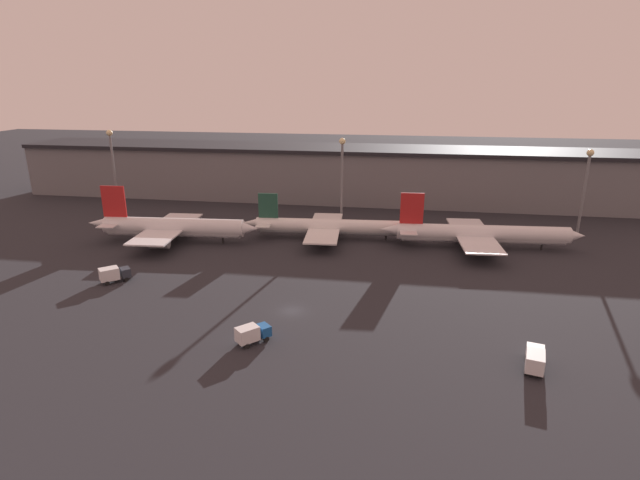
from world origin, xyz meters
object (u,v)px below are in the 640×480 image
(airplane_1, at_px, (330,227))
(service_vehicle_2, at_px, (114,274))
(airplane_0, at_px, (172,227))
(airplane_2, at_px, (480,234))
(service_vehicle_0, at_px, (535,359))
(service_vehicle_1, at_px, (252,333))

(airplane_1, relative_size, service_vehicle_2, 7.80)
(airplane_0, bearing_deg, airplane_2, 1.71)
(airplane_0, xyz_separation_m, service_vehicle_0, (76.56, -47.06, -2.16))
(service_vehicle_1, bearing_deg, airplane_2, 6.39)
(airplane_2, distance_m, service_vehicle_1, 68.04)
(service_vehicle_1, relative_size, service_vehicle_2, 0.92)
(airplane_0, bearing_deg, service_vehicle_0, -35.54)
(airplane_1, relative_size, service_vehicle_1, 8.52)
(service_vehicle_0, distance_m, service_vehicle_1, 41.85)
(service_vehicle_0, height_order, service_vehicle_1, service_vehicle_0)
(service_vehicle_1, xyz_separation_m, service_vehicle_2, (-35.03, 19.47, 0.08))
(airplane_2, relative_size, service_vehicle_2, 8.19)
(airplane_1, distance_m, service_vehicle_2, 53.34)
(airplane_1, distance_m, airplane_2, 37.15)
(airplane_1, height_order, service_vehicle_1, airplane_1)
(service_vehicle_0, relative_size, service_vehicle_1, 1.22)
(airplane_0, distance_m, service_vehicle_2, 26.89)
(airplane_0, xyz_separation_m, airplane_1, (39.14, 9.07, -0.65))
(service_vehicle_1, distance_m, service_vehicle_2, 40.08)
(airplane_0, bearing_deg, airplane_1, 9.09)
(airplane_2, bearing_deg, airplane_1, 173.73)
(airplane_0, xyz_separation_m, service_vehicle_1, (34.72, -46.27, -2.19))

